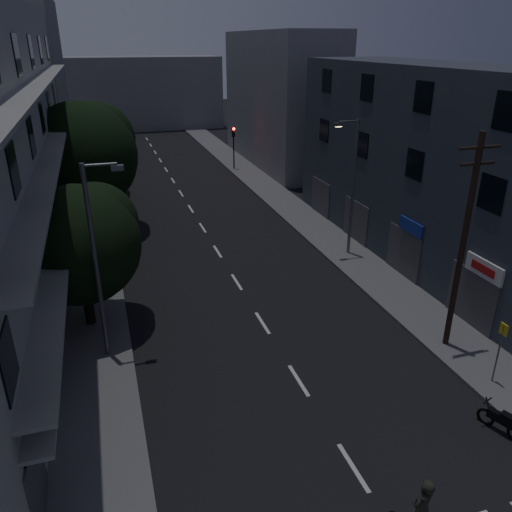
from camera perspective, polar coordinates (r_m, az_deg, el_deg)
ground at (r=35.83m, az=-6.29°, el=3.49°), size 160.00×160.00×0.00m
sidewalk_left at (r=35.25m, az=-18.31°, el=2.20°), size 3.00×90.00×0.15m
sidewalk_right at (r=37.86m, az=4.92°, el=4.78°), size 3.00×90.00×0.15m
lane_markings at (r=41.67m, az=-8.05°, el=6.28°), size 0.15×60.50×0.01m
building_right at (r=29.48m, az=21.83°, el=8.75°), size 6.19×28.00×11.00m
building_far_left at (r=56.54m, az=-24.38°, el=17.30°), size 6.00×20.00×16.00m
building_far_right at (r=53.65m, az=2.70°, el=17.39°), size 6.00×20.00×13.00m
building_far_end at (r=78.68m, az=-13.47°, el=17.65°), size 24.00×8.00×10.00m
tree_near at (r=22.80m, az=-19.46°, el=1.72°), size 5.28×5.28×6.51m
tree_mid at (r=34.59m, az=-19.12°, el=11.15°), size 6.98×6.98×8.59m
tree_far at (r=43.79m, az=-19.26°, el=12.73°), size 6.19×6.19×7.66m
traffic_signal_far_right at (r=50.81m, az=-2.57°, el=13.18°), size 0.28×0.37×4.10m
traffic_signal_far_left at (r=47.50m, az=-17.69°, el=11.40°), size 0.28×0.37×4.10m
street_lamp_left_near at (r=20.01m, az=-17.64°, el=0.14°), size 1.51×0.25×8.00m
street_lamp_right at (r=29.72m, az=10.88°, el=8.33°), size 1.51×0.25×8.00m
street_lamp_left_far at (r=37.90m, az=-18.59°, el=10.77°), size 1.51×0.25×8.00m
utility_pole at (r=21.25m, az=22.62°, el=1.55°), size 1.80×0.24×9.00m
bus_stop_sign at (r=20.76m, az=26.18°, el=-8.85°), size 0.06×0.35×2.52m
motorcycle at (r=19.38m, az=26.24°, el=-16.63°), size 0.78×1.62×1.09m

